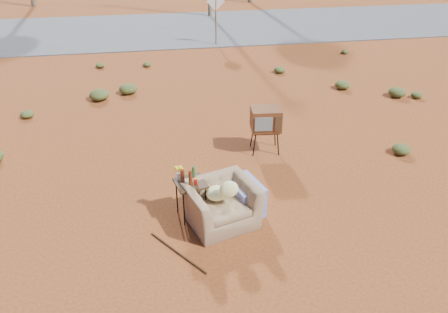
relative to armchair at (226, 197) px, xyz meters
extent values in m
plane|color=#93431D|center=(0.14, 0.01, -0.51)|extent=(140.00, 140.00, 0.00)
cube|color=#565659|center=(0.14, 15.01, -0.49)|extent=(140.00, 7.00, 0.04)
imported|color=#8A6B4B|center=(-0.10, -0.05, 0.04)|extent=(1.44, 1.15, 1.10)
ellipsoid|color=#F8F397|center=(-0.17, -0.01, 0.13)|extent=(0.40, 0.40, 0.23)
ellipsoid|color=#F8F397|center=(0.02, -0.23, 0.33)|extent=(0.35, 0.17, 0.35)
cube|color=navy|center=(0.42, 0.23, -0.19)|extent=(0.74, 0.93, 0.64)
cube|color=black|center=(1.40, 2.52, 0.05)|extent=(0.66, 0.53, 0.03)
cylinder|color=black|center=(1.10, 2.32, -0.23)|extent=(0.03, 0.03, 0.56)
cylinder|color=black|center=(1.67, 2.27, -0.23)|extent=(0.03, 0.03, 0.56)
cylinder|color=black|center=(1.14, 2.76, -0.23)|extent=(0.03, 0.03, 0.56)
cylinder|color=black|center=(1.71, 2.71, -0.23)|extent=(0.03, 0.03, 0.56)
cube|color=brown|center=(1.40, 2.52, 0.34)|extent=(0.75, 0.61, 0.54)
cube|color=slate|center=(1.28, 2.24, 0.34)|extent=(0.42, 0.06, 0.34)
cube|color=#472D19|center=(1.62, 2.21, 0.34)|extent=(0.16, 0.04, 0.38)
cube|color=#322312|center=(-0.63, 0.21, 0.25)|extent=(0.66, 0.66, 0.04)
cylinder|color=black|center=(-0.79, -0.05, -0.13)|extent=(0.03, 0.03, 0.76)
cylinder|color=black|center=(-0.37, 0.05, -0.13)|extent=(0.03, 0.03, 0.76)
cylinder|color=black|center=(-0.89, 0.37, -0.13)|extent=(0.03, 0.03, 0.76)
cylinder|color=black|center=(-0.47, 0.47, -0.13)|extent=(0.03, 0.03, 0.76)
cylinder|color=#501D0D|center=(-0.77, 0.23, 0.42)|extent=(0.08, 0.08, 0.28)
cylinder|color=#501D0D|center=(-0.63, 0.12, 0.43)|extent=(0.07, 0.07, 0.31)
cylinder|color=#255627|center=(-0.55, 0.34, 0.40)|extent=(0.07, 0.07, 0.26)
cylinder|color=red|center=(-0.54, 0.12, 0.34)|extent=(0.07, 0.07, 0.14)
cylinder|color=silver|center=(-0.83, 0.33, 0.35)|extent=(0.09, 0.09, 0.15)
ellipsoid|color=yellow|center=(-0.83, 0.33, 0.52)|extent=(0.17, 0.17, 0.13)
cylinder|color=#452612|center=(-0.98, -0.81, -0.49)|extent=(0.89, 1.18, 0.04)
cylinder|color=brown|center=(1.64, 12.01, 0.49)|extent=(0.06, 0.06, 2.00)
cube|color=silver|center=(1.64, 12.01, 1.29)|extent=(0.78, 0.04, 0.78)
ellipsoid|color=#4E5625|center=(4.64, 1.81, -0.39)|extent=(0.44, 0.44, 0.24)
ellipsoid|color=#4E5625|center=(-2.86, 6.51, -0.35)|extent=(0.60, 0.60, 0.33)
ellipsoid|color=#4E5625|center=(6.94, 5.01, -0.41)|extent=(0.36, 0.36, 0.20)
ellipsoid|color=#4E5625|center=(3.34, 8.01, -0.40)|extent=(0.40, 0.40, 0.22)
ellipsoid|color=#4E5625|center=(-1.36, 9.51, -0.43)|extent=(0.30, 0.30, 0.17)
camera|label=1|loc=(-1.14, -6.59, 4.76)|focal=35.00mm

